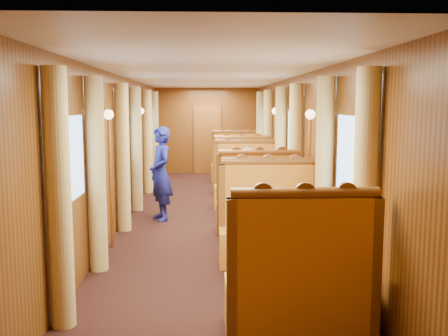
{
  "coord_description": "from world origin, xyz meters",
  "views": [
    {
      "loc": [
        -0.08,
        -8.7,
        2.02
      ],
      "look_at": [
        0.22,
        -1.12,
        1.05
      ],
      "focal_mm": 40.0,
      "sensor_mm": 36.0,
      "label": 1
    }
  ],
  "objects": [
    {
      "name": "teapot_back",
      "position": [
        0.67,
        -3.47,
        0.81
      ],
      "size": [
        0.16,
        0.12,
        0.12
      ],
      "primitive_type": null,
      "rotation": [
        0.0,
        0.0,
        -0.09
      ],
      "color": "silver",
      "rests_on": "tea_tray"
    },
    {
      "name": "curtain_right_far_b",
      "position": [
        1.38,
        4.28,
        1.18
      ],
      "size": [
        0.22,
        0.22,
        2.35
      ],
      "primitive_type": "cylinder",
      "color": "#D8BC6E",
      "rests_on": "floor"
    },
    {
      "name": "table_near",
      "position": [
        0.75,
        -3.5,
        0.38
      ],
      "size": [
        1.05,
        0.72,
        0.75
      ],
      "primitive_type": "cube",
      "color": "white",
      "rests_on": "floor"
    },
    {
      "name": "rose_vase_mid",
      "position": [
        0.78,
        0.03,
        0.93
      ],
      "size": [
        0.06,
        0.06,
        0.36
      ],
      "rotation": [
        0.0,
        0.0,
        0.41
      ],
      "color": "silver",
      "rests_on": "table_mid"
    },
    {
      "name": "banquette_mid_fwd",
      "position": [
        0.75,
        -1.01,
        0.42
      ],
      "size": [
        1.3,
        0.55,
        1.34
      ],
      "color": "#B04B13",
      "rests_on": "floor"
    },
    {
      "name": "rose_vase_far",
      "position": [
        0.72,
        3.48,
        0.93
      ],
      "size": [
        0.06,
        0.06,
        0.36
      ],
      "rotation": [
        0.0,
        0.0,
        0.4
      ],
      "color": "silver",
      "rests_on": "table_far"
    },
    {
      "name": "wall_near",
      "position": [
        0.0,
        -6.0,
        1.25
      ],
      "size": [
        3.0,
        0.01,
        2.5
      ],
      "primitive_type": null,
      "rotation": [
        -1.57,
        0.0,
        0.0
      ],
      "color": "brown",
      "rests_on": "floor"
    },
    {
      "name": "sconce_right_fore",
      "position": [
        1.4,
        -1.75,
        1.38
      ],
      "size": [
        0.14,
        0.14,
        1.95
      ],
      "color": "#BF8C3F",
      "rests_on": "floor"
    },
    {
      "name": "cup_outboard",
      "position": [
        0.45,
        -3.3,
        0.86
      ],
      "size": [
        0.08,
        0.08,
        0.26
      ],
      "rotation": [
        0.0,
        0.0,
        -0.07
      ],
      "color": "white",
      "rests_on": "table_near"
    },
    {
      "name": "window_right_far",
      "position": [
        1.49,
        3.5,
        1.45
      ],
      "size": [
        0.01,
        1.2,
        0.9
      ],
      "primitive_type": null,
      "rotation": [
        1.57,
        0.0,
        -1.57
      ],
      "color": "#86ADDE",
      "rests_on": "wall_right"
    },
    {
      "name": "window_right_mid",
      "position": [
        1.49,
        0.0,
        1.45
      ],
      "size": [
        0.01,
        1.2,
        0.9
      ],
      "primitive_type": null,
      "rotation": [
        1.57,
        0.0,
        -1.57
      ],
      "color": "#86ADDE",
      "rests_on": "wall_right"
    },
    {
      "name": "banquette_near_fwd",
      "position": [
        0.75,
        -4.51,
        0.42
      ],
      "size": [
        1.3,
        0.55,
        1.34
      ],
      "color": "#B04B13",
      "rests_on": "floor"
    },
    {
      "name": "curtain_left_mid_a",
      "position": [
        -1.38,
        -0.78,
        1.18
      ],
      "size": [
        0.22,
        0.22,
        2.35
      ],
      "primitive_type": "cylinder",
      "color": "#D8BC6E",
      "rests_on": "floor"
    },
    {
      "name": "sconce_left_fore",
      "position": [
        -1.4,
        -1.75,
        1.38
      ],
      "size": [
        0.14,
        0.14,
        1.95
      ],
      "color": "#BF8C3F",
      "rests_on": "floor"
    },
    {
      "name": "curtain_right_mid_a",
      "position": [
        1.38,
        -0.78,
        1.18
      ],
      "size": [
        0.22,
        0.22,
        2.35
      ],
      "primitive_type": "cylinder",
      "color": "#D8BC6E",
      "rests_on": "floor"
    },
    {
      "name": "sconce_left_aft",
      "position": [
        -1.4,
        1.75,
        1.38
      ],
      "size": [
        0.14,
        0.14,
        1.95
      ],
      "color": "#BF8C3F",
      "rests_on": "floor"
    },
    {
      "name": "window_left_mid",
      "position": [
        -1.49,
        0.0,
        1.45
      ],
      "size": [
        0.01,
        1.2,
        0.9
      ],
      "primitive_type": null,
      "rotation": [
        1.57,
        0.0,
        1.57
      ],
      "color": "#86ADDE",
      "rests_on": "wall_left"
    },
    {
      "name": "floor",
      "position": [
        0.0,
        0.0,
        0.0
      ],
      "size": [
        3.0,
        12.0,
        0.01
      ],
      "primitive_type": null,
      "color": "black",
      "rests_on": "ground"
    },
    {
      "name": "banquette_far_aft",
      "position": [
        0.75,
        4.51,
        0.42
      ],
      "size": [
        1.3,
        0.55,
        1.34
      ],
      "color": "#B04B13",
      "rests_on": "floor"
    },
    {
      "name": "table_mid",
      "position": [
        0.75,
        0.0,
        0.38
      ],
      "size": [
        1.05,
        0.72,
        0.75
      ],
      "primitive_type": "cube",
      "color": "white",
      "rests_on": "floor"
    },
    {
      "name": "window_right_near",
      "position": [
        1.49,
        -3.5,
        1.45
      ],
      "size": [
        0.01,
        1.2,
        0.9
      ],
      "primitive_type": null,
      "rotation": [
        1.57,
        0.0,
        -1.57
      ],
      "color": "#86ADDE",
      "rests_on": "wall_right"
    },
    {
      "name": "doorway_far",
      "position": [
        0.0,
        5.97,
        1.0
      ],
      "size": [
        0.8,
        0.04,
        2.0
      ],
      "primitive_type": "cube",
      "color": "brown",
      "rests_on": "floor"
    },
    {
      "name": "wall_right",
      "position": [
        1.5,
        0.0,
        1.25
      ],
      "size": [
        0.01,
        12.0,
        2.5
      ],
      "primitive_type": null,
      "rotation": [
        1.57,
        0.0,
        -1.57
      ],
      "color": "brown",
      "rests_on": "floor"
    },
    {
      "name": "tea_tray",
      "position": [
        0.62,
        -3.58,
        0.76
      ],
      "size": [
        0.36,
        0.28,
        0.01
      ],
      "primitive_type": "cube",
      "rotation": [
        0.0,
        0.0,
        -0.07
      ],
      "color": "silver",
      "rests_on": "table_near"
    },
    {
      "name": "teapot_left",
      "position": [
        0.58,
        -3.61,
        0.82
      ],
      "size": [
        0.19,
        0.16,
        0.13
      ],
      "primitive_type": null,
      "rotation": [
        0.0,
        0.0,
        0.22
      ],
      "color": "silver",
      "rests_on": "tea_tray"
    },
    {
      "name": "curtain_left_far_a",
      "position": [
        -1.38,
        2.72,
        1.18
      ],
      "size": [
        0.22,
        0.22,
        2.35
      ],
      "primitive_type": "cylinder",
      "color": "#D8BC6E",
      "rests_on": "floor"
    },
    {
      "name": "curtain_right_near_b",
      "position": [
        1.38,
        -2.72,
        1.18
      ],
      "size": [
        0.22,
        0.22,
        2.35
      ],
      "primitive_type": "cylinder",
      "color": "#D8BC6E",
      "rests_on": "floor"
    },
    {
      "name": "curtain_left_far_b",
      "position": [
        -1.38,
        4.28,
        1.18
      ],
      "size": [
        0.22,
        0.22,
        2.35
      ],
      "primitive_type": "cylinder",
      "color": "#D8BC6E",
      "rests_on": "floor"
    },
    {
      "name": "ceiling",
      "position": [
        0.0,
        0.0,
        2.5
      ],
      "size": [
        3.0,
        12.0,
        0.01
      ],
      "primitive_type": null,
      "rotation": [
        3.14,
        0.0,
        0.0
      ],
      "color": "silver",
      "rests_on": "wall_left"
    },
    {
      "name": "teapot_right",
      "position": [
        0.75,
        -3.59,
        0.82
      ],
      "size": [
        0.17,
        0.13,
        0.14
      ],
      "primitive_type": null,
      "rotation": [
        0.0,
        0.0,
        -0.02
      ],
      "color": "silver",
      "rests_on": "tea_tray"
    },
    {
      "name": "wall_far",
      "position": [
        0.0,
        6.0,
        1.25
      ],
      "size": [
        3.0,
        0.01,
        2.5
      ],
      "primitive_type": null,
      "rotation": [
        1.57,
        0.0,
        0.0
      ],
      "color": "brown",
      "rests_on": "floor"
    },
    {
      "name": "window_left_near",
      "position": [
        -1.49,
        -3.5,
        1.45
      ],
      "size": [
        0.01,
        1.2,
        0.9
      ],
      "primitive_type": null,
      "rotation": [
        1.57,
        0.0,
        1.57
      ],
      "color": "#86ADDE",
      "rests_on": "wall_left"
    },
    {
      "name": "passenger",
      "position": [
        0.75,
        0.78,
        0.74
      ],
      "size": [
        0.4,
        0.44,
        0.76
      ],
      "color": "beige",
      "rests_on": "banquette_mid_aft"
    },
    {
      "name": "curtain_right_far_a",
      "position": [
        1.38,
        2.72,
        1.18
      ],
      "size": [
        0.22,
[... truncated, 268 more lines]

